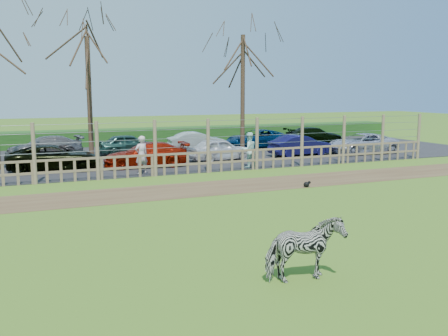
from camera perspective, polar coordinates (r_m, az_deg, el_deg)
name	(u,v)px	position (r m, az deg, el deg)	size (l,w,h in m)	color
ground	(225,218)	(14.93, 0.15, -5.77)	(120.00, 120.00, 0.00)	olive
dirt_strip	(180,190)	(19.05, -5.10, -2.58)	(34.00, 2.80, 0.01)	brown
asphalt	(126,158)	(28.62, -11.16, 1.16)	(44.00, 13.00, 0.04)	#232326
hedge	(105,138)	(35.41, -13.47, 3.40)	(46.00, 2.00, 1.10)	#1E4716
fence	(155,158)	(22.24, -7.86, 1.11)	(30.16, 0.16, 2.50)	brown
tree_mid	(88,69)	(27.08, -15.26, 10.88)	(4.80, 4.80, 6.83)	#3D2B1E
tree_right	(243,65)	(30.12, 2.17, 11.66)	(4.80, 4.80, 7.35)	#3D2B1E
zebra	(305,249)	(10.12, 9.19, -9.18)	(0.71, 1.56, 1.31)	gray
visitor_a	(141,155)	(22.70, -9.41, 1.48)	(0.63, 0.41, 1.72)	beige
visitor_b	(249,150)	(24.30, 2.84, 2.07)	(0.84, 0.65, 1.72)	#B6EDE3
crow	(307,184)	(19.86, 9.43, -1.85)	(0.30, 0.22, 0.25)	black
car_2	(55,158)	(24.72, -18.77, 1.11)	(1.99, 4.32, 1.20)	black
car_3	(146,155)	(24.87, -8.90, 1.52)	(1.68, 4.13, 1.20)	#951707
car_4	(220,149)	(26.71, -0.49, 2.13)	(1.42, 3.52, 1.20)	white
car_5	(300,145)	(29.03, 8.68, 2.57)	(1.27, 3.64, 1.20)	#121149
car_6	(362,143)	(30.87, 15.49, 2.72)	(1.99, 4.32, 1.20)	#B3B3C5
car_9	(45,147)	(29.66, -19.81, 2.28)	(1.68, 4.13, 1.20)	slate
car_10	(129,144)	(29.90, -10.79, 2.70)	(1.42, 3.52, 1.20)	#1E4039
car_11	(197,142)	(30.88, -3.06, 3.03)	(1.27, 3.64, 1.20)	#B2BCB3
car_12	(257,139)	(32.71, 3.81, 3.35)	(1.99, 4.32, 1.20)	#05234B
car_13	(314,136)	(35.33, 10.28, 3.64)	(1.68, 4.13, 1.20)	black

